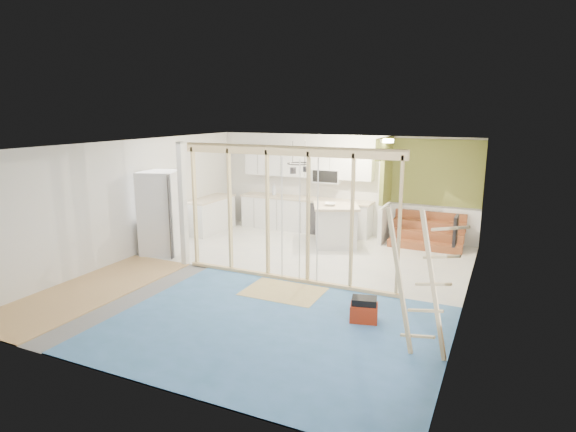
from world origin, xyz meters
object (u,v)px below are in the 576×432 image
at_px(island, 336,226).
at_px(toolbox, 364,310).
at_px(ladder, 421,284).
at_px(fridge, 161,213).

xyz_separation_m(island, toolbox, (1.82, -3.84, -0.32)).
bearing_deg(toolbox, island, 102.19).
bearing_deg(ladder, fridge, 169.90).
distance_m(fridge, island, 4.08).
xyz_separation_m(fridge, toolbox, (5.22, -1.63, -0.76)).
height_order(fridge, ladder, ladder).
relative_size(fridge, ladder, 0.96).
xyz_separation_m(island, ladder, (2.75, -4.54, 0.50)).
distance_m(island, ladder, 5.33).
height_order(fridge, toolbox, fridge).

